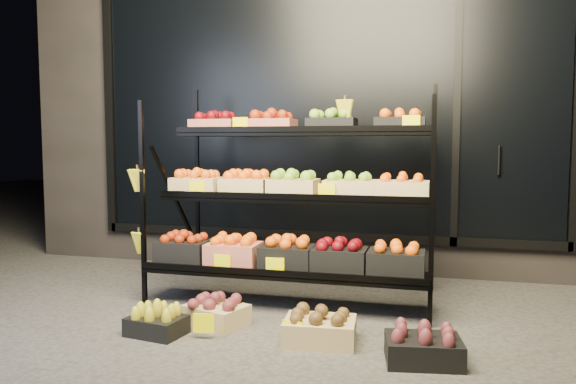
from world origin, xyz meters
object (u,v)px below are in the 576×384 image
(display_rack, at_px, (292,197))
(floor_crate_midright, at_px, (320,327))
(floor_crate_left, at_px, (216,311))
(floor_crate_midleft, at_px, (157,322))

(display_rack, xyz_separation_m, floor_crate_midright, (0.40, -0.88, -0.69))
(floor_crate_left, bearing_deg, floor_crate_midright, 6.54)
(floor_crate_left, distance_m, floor_crate_midleft, 0.40)
(floor_crate_left, bearing_deg, display_rack, 84.38)
(floor_crate_left, relative_size, floor_crate_midright, 1.00)
(display_rack, distance_m, floor_crate_midright, 1.18)
(display_rack, bearing_deg, floor_crate_left, -114.85)
(floor_crate_left, distance_m, floor_crate_midright, 0.75)
(display_rack, bearing_deg, floor_crate_midleft, -121.45)
(display_rack, distance_m, floor_crate_midleft, 1.37)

